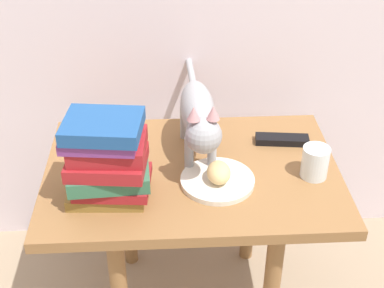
{
  "coord_description": "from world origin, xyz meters",
  "views": [
    {
      "loc": [
        -0.06,
        -1.18,
        1.38
      ],
      "look_at": [
        0.0,
        0.0,
        0.6
      ],
      "focal_mm": 51.47,
      "sensor_mm": 36.0,
      "label": 1
    }
  ],
  "objects_px": {
    "plate": "(217,181)",
    "book_stack": "(107,160)",
    "side_table": "(192,192)",
    "candle_jar": "(315,164)",
    "tv_remote": "(282,140)",
    "bread_roll": "(219,172)",
    "cat": "(199,115)"
  },
  "relations": [
    {
      "from": "plate",
      "to": "book_stack",
      "type": "bearing_deg",
      "value": -171.17
    },
    {
      "from": "side_table",
      "to": "candle_jar",
      "type": "distance_m",
      "value": 0.34
    },
    {
      "from": "tv_remote",
      "to": "book_stack",
      "type": "bearing_deg",
      "value": -148.4
    },
    {
      "from": "side_table",
      "to": "bread_roll",
      "type": "bearing_deg",
      "value": -48.4
    },
    {
      "from": "book_stack",
      "to": "bread_roll",
      "type": "bearing_deg",
      "value": 6.97
    },
    {
      "from": "bread_roll",
      "to": "candle_jar",
      "type": "relative_size",
      "value": 0.94
    },
    {
      "from": "bread_roll",
      "to": "tv_remote",
      "type": "xyz_separation_m",
      "value": [
        0.2,
        0.19,
        -0.03
      ]
    },
    {
      "from": "book_stack",
      "to": "candle_jar",
      "type": "height_order",
      "value": "book_stack"
    },
    {
      "from": "cat",
      "to": "candle_jar",
      "type": "distance_m",
      "value": 0.32
    },
    {
      "from": "book_stack",
      "to": "candle_jar",
      "type": "relative_size",
      "value": 2.65
    },
    {
      "from": "bread_roll",
      "to": "cat",
      "type": "xyz_separation_m",
      "value": [
        -0.04,
        0.13,
        0.09
      ]
    },
    {
      "from": "side_table",
      "to": "cat",
      "type": "xyz_separation_m",
      "value": [
        0.02,
        0.06,
        0.21
      ]
    },
    {
      "from": "side_table",
      "to": "plate",
      "type": "relative_size",
      "value": 4.1
    },
    {
      "from": "candle_jar",
      "to": "tv_remote",
      "type": "distance_m",
      "value": 0.17
    },
    {
      "from": "cat",
      "to": "tv_remote",
      "type": "bearing_deg",
      "value": 13.68
    },
    {
      "from": "plate",
      "to": "book_stack",
      "type": "distance_m",
      "value": 0.29
    },
    {
      "from": "plate",
      "to": "bread_roll",
      "type": "height_order",
      "value": "bread_roll"
    },
    {
      "from": "book_stack",
      "to": "plate",
      "type": "bearing_deg",
      "value": 8.83
    },
    {
      "from": "cat",
      "to": "tv_remote",
      "type": "distance_m",
      "value": 0.28
    },
    {
      "from": "tv_remote",
      "to": "candle_jar",
      "type": "bearing_deg",
      "value": -65.36
    },
    {
      "from": "bread_roll",
      "to": "book_stack",
      "type": "relative_size",
      "value": 0.36
    },
    {
      "from": "side_table",
      "to": "plate",
      "type": "bearing_deg",
      "value": -45.42
    },
    {
      "from": "cat",
      "to": "tv_remote",
      "type": "height_order",
      "value": "cat"
    },
    {
      "from": "plate",
      "to": "side_table",
      "type": "bearing_deg",
      "value": 134.58
    },
    {
      "from": "bread_roll",
      "to": "cat",
      "type": "relative_size",
      "value": 0.17
    },
    {
      "from": "side_table",
      "to": "book_stack",
      "type": "distance_m",
      "value": 0.3
    },
    {
      "from": "book_stack",
      "to": "tv_remote",
      "type": "distance_m",
      "value": 0.53
    },
    {
      "from": "candle_jar",
      "to": "tv_remote",
      "type": "bearing_deg",
      "value": 108.02
    },
    {
      "from": "plate",
      "to": "cat",
      "type": "xyz_separation_m",
      "value": [
        -0.04,
        0.12,
        0.13
      ]
    },
    {
      "from": "bread_roll",
      "to": "tv_remote",
      "type": "height_order",
      "value": "bread_roll"
    },
    {
      "from": "plate",
      "to": "candle_jar",
      "type": "distance_m",
      "value": 0.25
    },
    {
      "from": "candle_jar",
      "to": "book_stack",
      "type": "bearing_deg",
      "value": -173.51
    }
  ]
}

